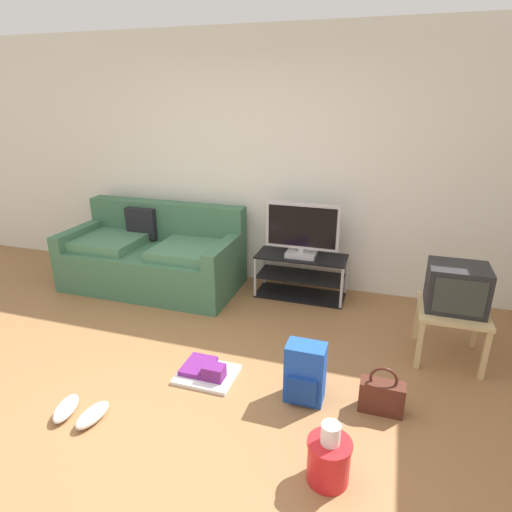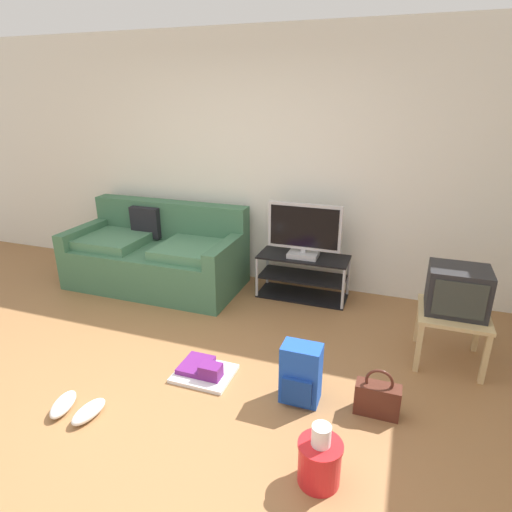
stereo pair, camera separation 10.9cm
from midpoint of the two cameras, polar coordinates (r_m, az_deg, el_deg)
name	(u,v)px [view 1 (the left image)]	position (r m, az deg, el deg)	size (l,w,h in m)	color
ground_plane	(150,410)	(3.26, -14.83, -19.16)	(9.00, 9.80, 0.02)	olive
wall_back	(257,162)	(4.80, -0.50, 12.30)	(9.00, 0.10, 2.70)	silver
couch	(154,257)	(4.97, -13.96, -0.13)	(1.91, 0.95, 0.89)	#3D6B4C
tv_stand	(301,276)	(4.61, 5.28, -2.65)	(0.94, 0.39, 0.46)	black
flat_tv	(302,231)	(4.41, 5.43, 3.35)	(0.76, 0.22, 0.57)	#B2B2B7
side_table	(452,317)	(3.79, 23.80, -7.39)	(0.53, 0.53, 0.44)	tan
crt_tv	(457,288)	(3.70, 24.33, -3.84)	(0.44, 0.37, 0.36)	#232326
backpack	(305,373)	(3.13, 5.51, -15.21)	(0.27, 0.25, 0.44)	blue
handbag	(382,396)	(3.17, 15.34, -17.44)	(0.30, 0.12, 0.35)	#4C2319
cleaning_bucket	(329,457)	(2.65, 8.36, -24.94)	(0.25, 0.25, 0.38)	red
sneakers_pair	(79,412)	(3.31, -23.34, -18.45)	(0.38, 0.30, 0.09)	white
floor_tray	(206,372)	(3.46, -7.54, -14.98)	(0.44, 0.37, 0.14)	silver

